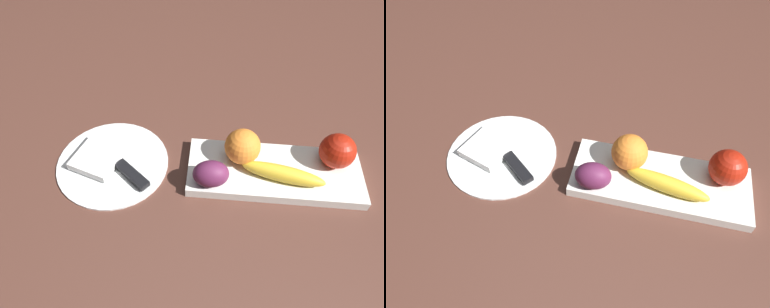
{
  "view_description": "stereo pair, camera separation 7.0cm",
  "coord_description": "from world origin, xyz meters",
  "views": [
    {
      "loc": [
        0.1,
        0.46,
        0.62
      ],
      "look_at": [
        0.15,
        -0.02,
        0.05
      ],
      "focal_mm": 33.78,
      "sensor_mm": 36.0,
      "label": 1
    },
    {
      "loc": [
        0.04,
        0.44,
        0.62
      ],
      "look_at": [
        0.15,
        -0.02,
        0.05
      ],
      "focal_mm": 33.78,
      "sensor_mm": 36.0,
      "label": 2
    }
  ],
  "objects": [
    {
      "name": "fruit_tray",
      "position": [
        -0.03,
        -0.02,
        0.01
      ],
      "size": [
        0.37,
        0.14,
        0.02
      ],
      "primitive_type": "cube",
      "color": "white",
      "rests_on": "ground_plane"
    },
    {
      "name": "folded_napkin",
      "position": [
        0.36,
        -0.02,
        0.02
      ],
      "size": [
        0.12,
        0.12,
        0.02
      ],
      "primitive_type": "cube",
      "rotation": [
        0.0,
        0.0,
        -0.32
      ],
      "color": "white",
      "rests_on": "dinner_plate"
    },
    {
      "name": "banana",
      "position": [
        -0.04,
        -0.0,
        0.04
      ],
      "size": [
        0.17,
        0.07,
        0.03
      ],
      "primitive_type": "ellipsoid",
      "rotation": [
        0.0,
        0.0,
        -0.21
      ],
      "color": "yellow",
      "rests_on": "fruit_tray"
    },
    {
      "name": "ground_plane",
      "position": [
        0.0,
        0.0,
        0.0
      ],
      "size": [
        2.4,
        2.4,
        0.0
      ],
      "primitive_type": "plane",
      "color": "#533026"
    },
    {
      "name": "grape_bunch",
      "position": [
        0.11,
        0.02,
        0.05
      ],
      "size": [
        0.08,
        0.06,
        0.06
      ],
      "primitive_type": "ellipsoid",
      "rotation": [
        0.0,
        0.0,
        3.25
      ],
      "color": "#602247",
      "rests_on": "fruit_tray"
    },
    {
      "name": "dinner_plate",
      "position": [
        0.32,
        -0.02,
        0.0
      ],
      "size": [
        0.24,
        0.24,
        0.01
      ],
      "primitive_type": "cylinder",
      "color": "white",
      "rests_on": "ground_plane"
    },
    {
      "name": "knife",
      "position": [
        0.28,
        0.0,
        0.01
      ],
      "size": [
        0.15,
        0.13,
        0.01
      ],
      "rotation": [
        0.0,
        0.0,
        -0.69
      ],
      "color": "silver",
      "rests_on": "dinner_plate"
    },
    {
      "name": "apple",
      "position": [
        -0.15,
        -0.05,
        0.06
      ],
      "size": [
        0.07,
        0.07,
        0.07
      ],
      "primitive_type": "sphere",
      "color": "#A61C0D",
      "rests_on": "fruit_tray"
    },
    {
      "name": "orange_near_apple",
      "position": [
        0.05,
        -0.05,
        0.06
      ],
      "size": [
        0.08,
        0.08,
        0.08
      ],
      "primitive_type": "sphere",
      "color": "orange",
      "rests_on": "fruit_tray"
    }
  ]
}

